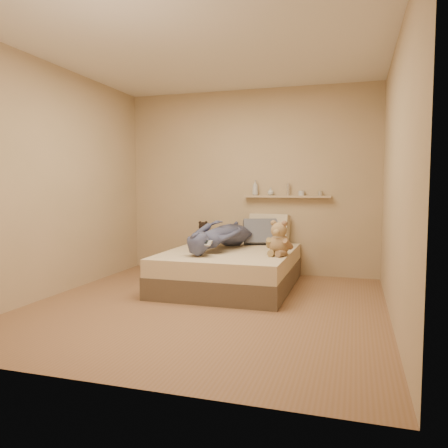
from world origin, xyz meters
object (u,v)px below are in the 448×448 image
(pillow_grey, at_px, (262,232))
(teddy_bear, at_px, (279,241))
(game_console, at_px, (204,243))
(wall_shelf, at_px, (287,197))
(dark_plush, at_px, (203,233))
(bed, at_px, (231,269))
(person, at_px, (222,235))
(pillow_cream, at_px, (269,229))

(pillow_grey, bearing_deg, teddy_bear, -66.93)
(game_console, height_order, wall_shelf, wall_shelf)
(game_console, bearing_deg, dark_plush, 109.91)
(bed, bearing_deg, wall_shelf, 58.82)
(game_console, bearing_deg, pillow_grey, 73.13)
(bed, distance_m, wall_shelf, 1.38)
(teddy_bear, relative_size, wall_shelf, 0.34)
(person, bearing_deg, pillow_grey, -114.98)
(dark_plush, xyz_separation_m, person, (0.49, -0.68, 0.06))
(bed, height_order, teddy_bear, teddy_bear)
(dark_plush, bearing_deg, teddy_bear, -37.94)
(person, height_order, wall_shelf, wall_shelf)
(bed, xyz_separation_m, dark_plush, (-0.63, 0.77, 0.35))
(teddy_bear, height_order, pillow_grey, teddy_bear)
(person, bearing_deg, game_console, 98.51)
(game_console, xyz_separation_m, person, (-0.00, 0.68, 0.02))
(bed, bearing_deg, dark_plush, 129.32)
(pillow_grey, bearing_deg, bed, -109.80)
(bed, relative_size, pillow_cream, 3.45)
(game_console, bearing_deg, wall_shelf, 65.28)
(pillow_cream, relative_size, person, 0.36)
(game_console, xyz_separation_m, wall_shelf, (0.69, 1.50, 0.49))
(bed, relative_size, dark_plush, 6.45)
(pillow_cream, bearing_deg, game_console, -107.89)
(dark_plush, bearing_deg, wall_shelf, 6.69)
(dark_plush, xyz_separation_m, wall_shelf, (1.18, 0.14, 0.52))
(bed, height_order, pillow_grey, pillow_grey)
(game_console, bearing_deg, pillow_cream, 72.11)
(teddy_bear, distance_m, wall_shelf, 1.23)
(teddy_bear, xyz_separation_m, person, (-0.78, 0.30, 0.02))
(teddy_bear, relative_size, person, 0.26)
(pillow_grey, height_order, wall_shelf, wall_shelf)
(pillow_grey, relative_size, wall_shelf, 0.42)
(teddy_bear, distance_m, pillow_cream, 1.09)
(game_console, distance_m, wall_shelf, 1.72)
(bed, xyz_separation_m, wall_shelf, (0.55, 0.91, 0.88))
(game_console, xyz_separation_m, dark_plush, (-0.49, 1.36, -0.03))
(bed, distance_m, pillow_grey, 0.83)
(game_console, distance_m, dark_plush, 1.45)
(teddy_bear, height_order, wall_shelf, wall_shelf)
(dark_plush, bearing_deg, person, -54.45)
(bed, xyz_separation_m, pillow_grey, (0.25, 0.69, 0.40))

